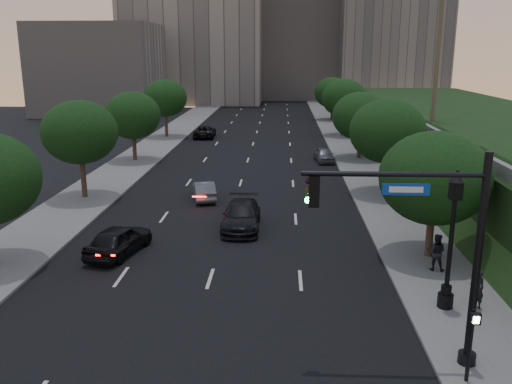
# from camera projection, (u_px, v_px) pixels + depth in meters

# --- Properties ---
(ground) EXTENTS (160.00, 160.00, 0.00)m
(ground) POSITION_uv_depth(u_px,v_px,m) (192.00, 337.00, 19.18)
(ground) COLOR black
(ground) RESTS_ON ground
(road_surface) EXTENTS (16.00, 140.00, 0.02)m
(road_surface) POSITION_uv_depth(u_px,v_px,m) (247.00, 165.00, 48.17)
(road_surface) COLOR black
(road_surface) RESTS_ON ground
(sidewalk_right) EXTENTS (4.50, 140.00, 0.15)m
(sidewalk_right) POSITION_uv_depth(u_px,v_px,m) (362.00, 165.00, 47.68)
(sidewalk_right) COLOR slate
(sidewalk_right) RESTS_ON ground
(sidewalk_left) EXTENTS (4.50, 140.00, 0.15)m
(sidewalk_left) POSITION_uv_depth(u_px,v_px,m) (133.00, 163.00, 48.63)
(sidewalk_left) COLOR slate
(sidewalk_left) RESTS_ON ground
(embankment) EXTENTS (18.00, 90.00, 4.00)m
(embankment) POSITION_uv_depth(u_px,v_px,m) (510.00, 148.00, 44.72)
(embankment) COLOR black
(embankment) RESTS_ON ground
(parapet_wall) EXTENTS (0.35, 90.00, 0.70)m
(parapet_wall) POSITION_uv_depth(u_px,v_px,m) (408.00, 119.00, 44.52)
(parapet_wall) COLOR slate
(parapet_wall) RESTS_ON embankment
(office_block_left) EXTENTS (26.00, 20.00, 32.00)m
(office_block_left) POSITION_uv_depth(u_px,v_px,m) (195.00, 18.00, 104.70)
(office_block_left) COLOR gray
(office_block_left) RESTS_ON ground
(office_block_mid) EXTENTS (22.00, 18.00, 26.00)m
(office_block_mid) POSITION_uv_depth(u_px,v_px,m) (297.00, 35.00, 114.20)
(office_block_mid) COLOR #AAA39C
(office_block_mid) RESTS_ON ground
(office_block_right) EXTENTS (20.00, 22.00, 36.00)m
(office_block_right) POSITION_uv_depth(u_px,v_px,m) (390.00, 8.00, 106.31)
(office_block_right) COLOR slate
(office_block_right) RESTS_ON ground
(office_block_filler) EXTENTS (18.00, 16.00, 14.00)m
(office_block_filler) POSITION_uv_depth(u_px,v_px,m) (100.00, 69.00, 86.27)
(office_block_filler) COLOR #AAA39C
(office_block_filler) RESTS_ON ground
(tree_right_a) EXTENTS (5.20, 5.20, 6.24)m
(tree_right_a) POSITION_uv_depth(u_px,v_px,m) (434.00, 178.00, 25.42)
(tree_right_a) COLOR #38281C
(tree_right_a) RESTS_ON ground
(tree_right_b) EXTENTS (5.20, 5.20, 6.74)m
(tree_right_b) POSITION_uv_depth(u_px,v_px,m) (387.00, 131.00, 36.89)
(tree_right_b) COLOR #38281C
(tree_right_b) RESTS_ON ground
(tree_right_c) EXTENTS (5.20, 5.20, 6.24)m
(tree_right_c) POSITION_uv_depth(u_px,v_px,m) (361.00, 116.00, 49.58)
(tree_right_c) COLOR #38281C
(tree_right_c) RESTS_ON ground
(tree_right_d) EXTENTS (5.20, 5.20, 6.74)m
(tree_right_d) POSITION_uv_depth(u_px,v_px,m) (344.00, 98.00, 62.99)
(tree_right_d) COLOR #38281C
(tree_right_d) RESTS_ON ground
(tree_right_e) EXTENTS (5.20, 5.20, 6.24)m
(tree_right_e) POSITION_uv_depth(u_px,v_px,m) (332.00, 93.00, 77.61)
(tree_right_e) COLOR #38281C
(tree_right_e) RESTS_ON ground
(tree_left_b) EXTENTS (5.00, 5.00, 6.71)m
(tree_left_b) POSITION_uv_depth(u_px,v_px,m) (80.00, 132.00, 35.89)
(tree_left_b) COLOR #38281C
(tree_left_b) RESTS_ON ground
(tree_left_c) EXTENTS (5.00, 5.00, 6.34)m
(tree_left_c) POSITION_uv_depth(u_px,v_px,m) (133.00, 115.00, 48.55)
(tree_left_c) COLOR #38281C
(tree_left_c) RESTS_ON ground
(tree_left_d) EXTENTS (5.00, 5.00, 6.71)m
(tree_left_d) POSITION_uv_depth(u_px,v_px,m) (165.00, 98.00, 61.99)
(tree_left_d) COLOR #38281C
(tree_left_d) RESTS_ON ground
(traffic_signal_mast) EXTENTS (5.68, 0.56, 7.00)m
(traffic_signal_mast) POSITION_uv_depth(u_px,v_px,m) (441.00, 259.00, 16.45)
(traffic_signal_mast) COLOR black
(traffic_signal_mast) RESTS_ON ground
(street_lamp) EXTENTS (0.64, 0.64, 5.62)m
(street_lamp) POSITION_uv_depth(u_px,v_px,m) (450.00, 247.00, 20.45)
(street_lamp) COLOR black
(street_lamp) RESTS_ON ground
(pedestrian_signal) EXTENTS (0.30, 0.33, 2.50)m
(pedestrian_signal) POSITION_uv_depth(u_px,v_px,m) (471.00, 339.00, 15.95)
(pedestrian_signal) COLOR black
(pedestrian_signal) RESTS_ON ground
(sedan_near_left) EXTENTS (2.77, 4.70, 1.50)m
(sedan_near_left) POSITION_uv_depth(u_px,v_px,m) (119.00, 240.00, 26.78)
(sedan_near_left) COLOR black
(sedan_near_left) RESTS_ON ground
(sedan_mid_left) EXTENTS (2.18, 4.07, 1.27)m
(sedan_mid_left) POSITION_uv_depth(u_px,v_px,m) (204.00, 190.00, 36.77)
(sedan_mid_left) COLOR #585B60
(sedan_mid_left) RESTS_ON ground
(sedan_far_left) EXTENTS (2.51, 5.13, 1.40)m
(sedan_far_left) POSITION_uv_depth(u_px,v_px,m) (205.00, 132.00, 63.14)
(sedan_far_left) COLOR black
(sedan_far_left) RESTS_ON ground
(sedan_near_right) EXTENTS (2.11, 5.13, 1.49)m
(sedan_near_right) POSITION_uv_depth(u_px,v_px,m) (241.00, 216.00, 30.72)
(sedan_near_right) COLOR black
(sedan_near_right) RESTS_ON ground
(sedan_far_right) EXTENTS (1.93, 3.99, 1.31)m
(sedan_far_right) POSITION_uv_depth(u_px,v_px,m) (324.00, 155.00, 49.27)
(sedan_far_right) COLOR slate
(sedan_far_right) RESTS_ON ground
(pedestrian_a) EXTENTS (0.64, 0.48, 1.61)m
(pedestrian_a) POSITION_uv_depth(u_px,v_px,m) (477.00, 289.00, 20.75)
(pedestrian_a) COLOR black
(pedestrian_a) RESTS_ON sidewalk_right
(pedestrian_b) EXTENTS (0.99, 0.87, 1.72)m
(pedestrian_b) POSITION_uv_depth(u_px,v_px,m) (436.00, 252.00, 24.42)
(pedestrian_b) COLOR black
(pedestrian_b) RESTS_ON sidewalk_right
(pedestrian_c) EXTENTS (1.00, 0.54, 1.62)m
(pedestrian_c) POSITION_uv_depth(u_px,v_px,m) (408.00, 203.00, 32.43)
(pedestrian_c) COLOR black
(pedestrian_c) RESTS_ON sidewalk_right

